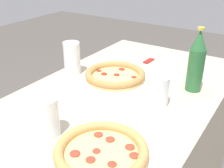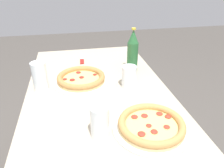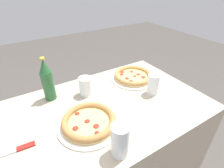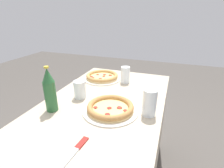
% 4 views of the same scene
% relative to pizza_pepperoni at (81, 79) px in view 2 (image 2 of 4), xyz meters
% --- Properties ---
extents(table, '(1.25, 0.73, 0.78)m').
position_rel_pizza_pepperoni_xyz_m(table, '(-0.09, -0.08, -0.41)').
color(table, '#B7A88E').
rests_on(table, ground_plane).
extents(pizza_pepperoni, '(0.31, 0.31, 0.05)m').
position_rel_pizza_pepperoni_xyz_m(pizza_pepperoni, '(0.00, 0.00, 0.00)').
color(pizza_pepperoni, silver).
rests_on(pizza_pepperoni, table).
extents(pizza_salami, '(0.30, 0.30, 0.04)m').
position_rel_pizza_pepperoni_xyz_m(pizza_salami, '(-0.45, -0.24, -0.00)').
color(pizza_salami, silver).
rests_on(pizza_salami, table).
extents(glass_water, '(0.07, 0.07, 0.13)m').
position_rel_pizza_pepperoni_xyz_m(glass_water, '(-0.45, -0.04, 0.04)').
color(glass_water, white).
rests_on(glass_water, table).
extents(glass_iced_tea, '(0.08, 0.08, 0.15)m').
position_rel_pizza_pepperoni_xyz_m(glass_iced_tea, '(-0.04, 0.21, 0.05)').
color(glass_iced_tea, white).
rests_on(glass_iced_tea, table).
extents(glass_red_wine, '(0.08, 0.08, 0.11)m').
position_rel_pizza_pepperoni_xyz_m(glass_red_wine, '(-0.10, -0.25, 0.03)').
color(glass_red_wine, white).
rests_on(glass_red_wine, table).
extents(beer_bottle, '(0.07, 0.07, 0.26)m').
position_rel_pizza_pepperoni_xyz_m(beer_bottle, '(0.10, -0.32, 0.10)').
color(beer_bottle, '#286033').
rests_on(beer_bottle, table).
extents(knife, '(0.18, 0.04, 0.01)m').
position_rel_pizza_pepperoni_xyz_m(knife, '(0.33, -0.03, -0.02)').
color(knife, maroon).
rests_on(knife, table).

